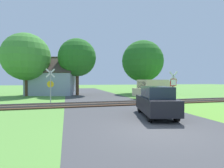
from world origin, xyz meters
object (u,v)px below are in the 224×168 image
object	(u,v)px
tree_center	(77,58)
parked_car	(156,102)
tree_right	(143,61)
mail_truck	(155,88)
crossing_sign_far	(50,83)
stop_sign_near	(173,86)
tree_left	(26,57)
house	(53,82)

from	to	relation	value
tree_center	parked_car	world-z (taller)	tree_center
tree_right	parked_car	size ratio (longest dim) A/B	2.06
tree_right	mail_truck	size ratio (longest dim) A/B	1.70
crossing_sign_far	tree_center	distance (m)	9.56
stop_sign_near	tree_left	size ratio (longest dim) A/B	0.34
mail_truck	tree_right	bearing A→B (deg)	-25.20
mail_truck	tree_left	bearing A→B (deg)	54.49
house	tree_left	distance (m)	5.13
crossing_sign_far	tree_center	bearing A→B (deg)	56.29
tree_right	crossing_sign_far	bearing A→B (deg)	-146.44
crossing_sign_far	tree_right	world-z (taller)	tree_right
tree_left	parked_car	world-z (taller)	tree_left
tree_left	tree_right	size ratio (longest dim) A/B	0.98
stop_sign_near	house	distance (m)	18.46
house	tree_center	size ratio (longest dim) A/B	0.98
stop_sign_near	tree_right	world-z (taller)	tree_right
tree_center	tree_left	xyz separation A→B (m)	(-6.84, 0.19, -0.11)
mail_truck	parked_car	size ratio (longest dim) A/B	1.21
crossing_sign_far	parked_car	bearing A→B (deg)	-65.77
crossing_sign_far	tree_right	size ratio (longest dim) A/B	0.38
tree_left	tree_right	bearing A→B (deg)	1.91
house	tree_center	bearing A→B (deg)	-12.31
crossing_sign_far	mail_truck	size ratio (longest dim) A/B	0.64
house	tree_left	xyz separation A→B (m)	(-3.37, -1.66, 3.50)
crossing_sign_far	mail_truck	xyz separation A→B (m)	(11.79, 1.43, -0.63)
tree_center	mail_truck	world-z (taller)	tree_center
stop_sign_near	crossing_sign_far	world-z (taller)	crossing_sign_far
parked_car	stop_sign_near	bearing A→B (deg)	57.26
stop_sign_near	tree_left	bearing A→B (deg)	-49.84
tree_right	tree_center	bearing A→B (deg)	-175.87
tree_center	tree_right	world-z (taller)	tree_right
stop_sign_near	crossing_sign_far	xyz separation A→B (m)	(-9.94, 5.08, 0.15)
tree_center	stop_sign_near	bearing A→B (deg)	-62.69
tree_left	mail_truck	distance (m)	17.64
stop_sign_near	tree_left	world-z (taller)	tree_left
tree_center	mail_truck	size ratio (longest dim) A/B	1.60
tree_right	mail_truck	distance (m)	8.91
house	tree_left	bearing A→B (deg)	-138.10
tree_center	mail_truck	bearing A→B (deg)	-38.16
crossing_sign_far	tree_left	size ratio (longest dim) A/B	0.38
tree_left	house	bearing A→B (deg)	26.22
crossing_sign_far	tree_center	xyz separation A→B (m)	(3.02, 8.32, 3.61)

